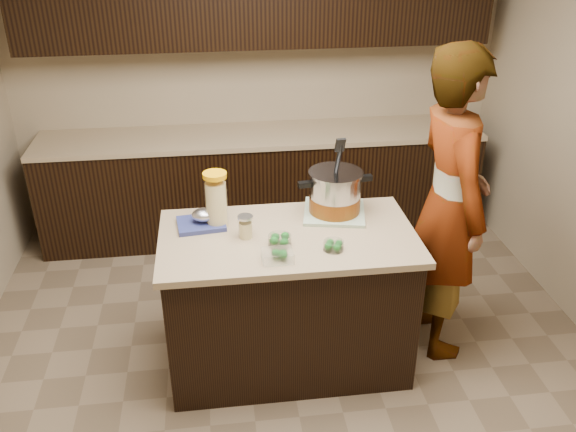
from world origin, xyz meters
The scene contains 13 objects.
ground_plane centered at (0.00, 0.00, 0.00)m, with size 4.00×4.00×0.00m, color brown.
room_shell centered at (0.00, 0.00, 1.71)m, with size 4.04×4.04×2.72m.
back_cabinets centered at (0.00, 1.74, 0.94)m, with size 3.60×0.63×2.33m.
island centered at (0.00, 0.00, 0.45)m, with size 1.46×0.81×0.90m.
dish_towel centered at (0.31, 0.23, 0.91)m, with size 0.36×0.36×0.02m, color #5D895C.
stock_pot centered at (0.31, 0.22, 1.03)m, with size 0.46×0.36×0.46m.
lemonade_pitcher centered at (-0.39, 0.16, 1.05)m, with size 0.16×0.16×0.33m.
mason_jar centered at (-0.24, 0.00, 0.96)m, with size 0.10×0.10×0.14m.
broccoli_tub_left centered at (-0.06, -0.11, 0.93)m, with size 0.16×0.16×0.06m.
broccoli_tub_right centered at (0.22, -0.20, 0.92)m, with size 0.12×0.12×0.05m.
broccoli_tub_rect centered at (-0.09, -0.27, 0.93)m, with size 0.17×0.13×0.06m.
blue_tray centered at (-0.48, 0.17, 0.94)m, with size 0.29×0.25×0.10m.
person centered at (0.98, 0.10, 0.97)m, with size 0.71×0.46×1.94m, color gray.
Camera 1 is at (-0.39, -2.99, 2.59)m, focal length 38.00 mm.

